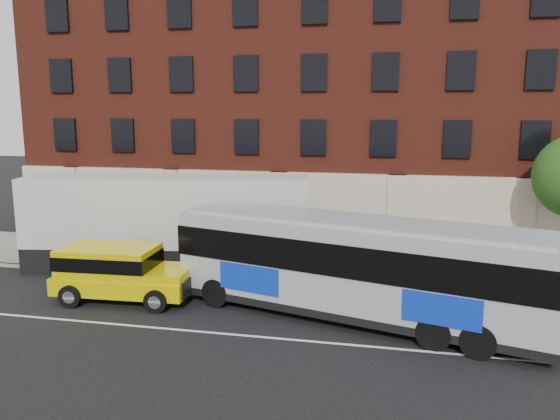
% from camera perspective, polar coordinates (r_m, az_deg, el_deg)
% --- Properties ---
extents(ground, '(120.00, 120.00, 0.00)m').
position_cam_1_polar(ground, '(18.92, -7.90, -12.84)').
color(ground, black).
rests_on(ground, ground).
extents(sidewalk, '(60.00, 6.00, 0.15)m').
position_cam_1_polar(sidewalk, '(27.04, -1.36, -5.38)').
color(sidewalk, gray).
rests_on(sidewalk, ground).
extents(kerb, '(60.00, 0.25, 0.15)m').
position_cam_1_polar(kerb, '(24.26, -3.03, -7.27)').
color(kerb, gray).
rests_on(kerb, ground).
extents(lane_line, '(60.00, 0.12, 0.01)m').
position_cam_1_polar(lane_line, '(19.35, -7.38, -12.27)').
color(lane_line, silver).
rests_on(lane_line, ground).
extents(building, '(30.00, 12.10, 15.00)m').
position_cam_1_polar(building, '(33.77, 1.76, 10.67)').
color(building, '#5F2216').
rests_on(building, sidewalk).
extents(sign_pole, '(0.30, 0.20, 2.50)m').
position_cam_1_polar(sign_pole, '(27.43, -20.40, -2.85)').
color(sign_pole, slate).
rests_on(sign_pole, ground).
extents(city_bus, '(13.57, 6.35, 3.65)m').
position_cam_1_polar(city_bus, '(19.84, 7.71, -5.56)').
color(city_bus, '#969A9E').
rests_on(city_bus, ground).
extents(yellow_suv, '(5.64, 2.64, 2.13)m').
position_cam_1_polar(yellow_suv, '(22.73, -16.22, -5.88)').
color(yellow_suv, '#D8C400').
rests_on(yellow_suv, ground).
extents(shipping_container, '(13.27, 4.86, 4.34)m').
position_cam_1_polar(shipping_container, '(26.35, -11.35, -1.38)').
color(shipping_container, black).
rests_on(shipping_container, ground).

